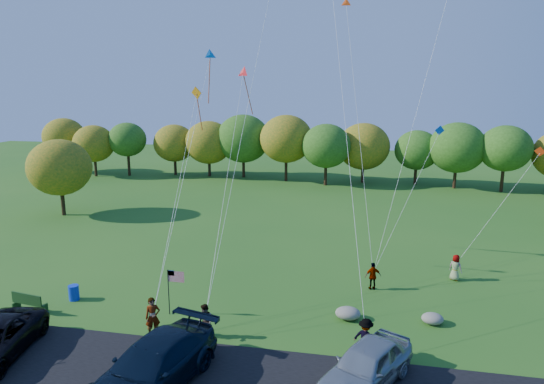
{
  "coord_description": "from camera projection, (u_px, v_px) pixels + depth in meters",
  "views": [
    {
      "loc": [
        5.12,
        -20.27,
        11.64
      ],
      "look_at": [
        -0.15,
        6.0,
        5.71
      ],
      "focal_mm": 32.0,
      "sensor_mm": 36.0,
      "label": 1
    }
  ],
  "objects": [
    {
      "name": "flag_assembly",
      "position": [
        173.0,
        281.0,
        24.72
      ],
      "size": [
        0.91,
        0.59,
        2.45
      ],
      "color": "black",
      "rests_on": "ground"
    },
    {
      "name": "treeline",
      "position": [
        329.0,
        146.0,
        56.7
      ],
      "size": [
        76.13,
        27.71,
        8.53
      ],
      "color": "#372114",
      "rests_on": "ground"
    },
    {
      "name": "flyer_e",
      "position": [
        455.0,
        268.0,
        29.4
      ],
      "size": [
        0.94,
        0.86,
        1.6
      ],
      "primitive_type": "imported",
      "rotation": [
        0.0,
        0.0,
        2.55
      ],
      "color": "#4C4C59",
      "rests_on": "ground"
    },
    {
      "name": "minivan_navy",
      "position": [
        152.0,
        366.0,
        18.72
      ],
      "size": [
        4.13,
        6.93,
        1.88
      ],
      "primitive_type": "imported",
      "rotation": [
        0.0,
        0.0,
        -0.25
      ],
      "color": "black",
      "rests_on": "asphalt_lane"
    },
    {
      "name": "boulder_near",
      "position": [
        348.0,
        313.0,
        24.56
      ],
      "size": [
        1.28,
        1.0,
        0.64
      ],
      "primitive_type": "ellipsoid",
      "color": "gray",
      "rests_on": "ground"
    },
    {
      "name": "flyer_c",
      "position": [
        366.0,
        338.0,
        21.04
      ],
      "size": [
        1.32,
        1.11,
        1.78
      ],
      "primitive_type": "imported",
      "rotation": [
        0.0,
        0.0,
        2.67
      ],
      "color": "#4C4C59",
      "rests_on": "ground"
    },
    {
      "name": "ground",
      "position": [
        250.0,
        337.0,
        22.9
      ],
      "size": [
        140.0,
        140.0,
        0.0
      ],
      "primitive_type": "plane",
      "color": "#265B1A",
      "rests_on": "ground"
    },
    {
      "name": "park_bench",
      "position": [
        28.0,
        302.0,
        25.22
      ],
      "size": [
        1.94,
        0.62,
        1.08
      ],
      "rotation": [
        0.0,
        0.0,
        -0.15
      ],
      "color": "#163A15",
      "rests_on": "ground"
    },
    {
      "name": "trash_barrel",
      "position": [
        74.0,
        293.0,
        26.76
      ],
      "size": [
        0.56,
        0.56,
        0.84
      ],
      "primitive_type": "cylinder",
      "color": "#0E33D2",
      "rests_on": "ground"
    },
    {
      "name": "minivan_silver",
      "position": [
        366.0,
        365.0,
        18.93
      ],
      "size": [
        4.18,
        5.41,
        1.72
      ],
      "primitive_type": "imported",
      "rotation": [
        0.0,
        0.0,
        -0.49
      ],
      "color": "#A0A6AB",
      "rests_on": "asphalt_lane"
    },
    {
      "name": "flyer_b",
      "position": [
        205.0,
        322.0,
        22.59
      ],
      "size": [
        1.03,
        0.99,
        1.68
      ],
      "primitive_type": "imported",
      "rotation": [
        0.0,
        0.0,
        -0.63
      ],
      "color": "#4C4C59",
      "rests_on": "ground"
    },
    {
      "name": "flyer_d",
      "position": [
        373.0,
        276.0,
        28.05
      ],
      "size": [
        1.03,
        0.68,
        1.63
      ],
      "primitive_type": "imported",
      "rotation": [
        0.0,
        0.0,
        3.47
      ],
      "color": "#4C4C59",
      "rests_on": "ground"
    },
    {
      "name": "boulder_far",
      "position": [
        432.0,
        319.0,
        24.08
      ],
      "size": [
        1.07,
        0.89,
        0.56
      ],
      "primitive_type": "ellipsoid",
      "color": "gray",
      "rests_on": "ground"
    },
    {
      "name": "flyer_a",
      "position": [
        153.0,
        317.0,
        22.8
      ],
      "size": [
        0.83,
        0.75,
        1.91
      ],
      "primitive_type": "imported",
      "rotation": [
        0.0,
        0.0,
        0.53
      ],
      "color": "#4C4C59",
      "rests_on": "ground"
    }
  ]
}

